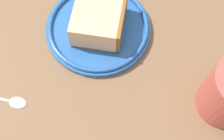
{
  "coord_description": "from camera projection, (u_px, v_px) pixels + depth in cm",
  "views": [
    {
      "loc": [
        21.31,
        1.58,
        46.72
      ],
      "look_at": [
        2.17,
        0.68,
        3.0
      ],
      "focal_mm": 47.71,
      "sensor_mm": 36.0,
      "label": 1
    }
  ],
  "objects": [
    {
      "name": "cake_slice",
      "position": [
        99.0,
        19.0,
        0.51
      ],
      "size": [
        10.4,
        9.47,
        5.2
      ],
      "color": "brown",
      "rests_on": "small_plate"
    },
    {
      "name": "small_plate",
      "position": [
        98.0,
        28.0,
        0.53
      ],
      "size": [
        18.79,
        18.79,
        1.87
      ],
      "color": "#26599E",
      "rests_on": "ground_plane"
    },
    {
      "name": "teaspoon",
      "position": [
        6.0,
        100.0,
        0.48
      ],
      "size": [
        3.26,
        12.07,
        0.8
      ],
      "color": "silver",
      "rests_on": "ground_plane"
    },
    {
      "name": "ground_plane",
      "position": [
        109.0,
        69.0,
        0.53
      ],
      "size": [
        140.33,
        140.33,
        3.57
      ],
      "primitive_type": "cube",
      "color": "brown"
    }
  ]
}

